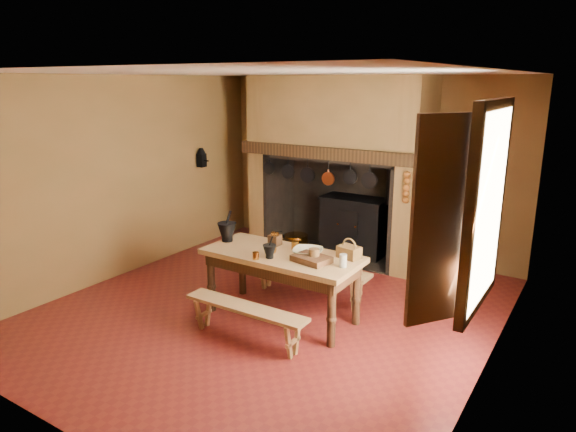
# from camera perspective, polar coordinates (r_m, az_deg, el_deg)

# --- Properties ---
(floor) EXTENTS (5.50, 5.50, 0.00)m
(floor) POSITION_cam_1_polar(r_m,az_deg,el_deg) (6.39, -1.96, -10.38)
(floor) COLOR maroon
(floor) RESTS_ON ground
(ceiling) EXTENTS (5.50, 5.50, 0.00)m
(ceiling) POSITION_cam_1_polar(r_m,az_deg,el_deg) (5.78, -2.21, 15.62)
(ceiling) COLOR silver
(ceiling) RESTS_ON back_wall
(back_wall) EXTENTS (5.00, 0.02, 2.80)m
(back_wall) POSITION_cam_1_polar(r_m,az_deg,el_deg) (8.30, 8.80, 5.50)
(back_wall) COLOR brown
(back_wall) RESTS_ON floor
(wall_left) EXTENTS (0.02, 5.50, 2.80)m
(wall_left) POSITION_cam_1_polar(r_m,az_deg,el_deg) (7.60, -17.83, 4.12)
(wall_left) COLOR brown
(wall_left) RESTS_ON floor
(wall_right) EXTENTS (0.02, 5.50, 2.80)m
(wall_right) POSITION_cam_1_polar(r_m,az_deg,el_deg) (5.00, 22.28, -1.61)
(wall_right) COLOR brown
(wall_right) RESTS_ON floor
(wall_front) EXTENTS (5.00, 0.02, 2.80)m
(wall_front) POSITION_cam_1_polar(r_m,az_deg,el_deg) (4.07, -24.71, -5.50)
(wall_front) COLOR brown
(wall_front) RESTS_ON floor
(chimney_breast) EXTENTS (2.95, 0.96, 2.80)m
(chimney_breast) POSITION_cam_1_polar(r_m,az_deg,el_deg) (7.97, 5.63, 8.22)
(chimney_breast) COLOR brown
(chimney_breast) RESTS_ON floor
(iron_range) EXTENTS (1.12, 0.55, 1.60)m
(iron_range) POSITION_cam_1_polar(r_m,az_deg,el_deg) (8.24, 7.43, -1.04)
(iron_range) COLOR black
(iron_range) RESTS_ON floor
(hearth_pans) EXTENTS (0.51, 0.62, 0.20)m
(hearth_pans) POSITION_cam_1_polar(r_m,az_deg,el_deg) (8.62, 0.62, -2.90)
(hearth_pans) COLOR #B37829
(hearth_pans) RESTS_ON floor
(hanging_pans) EXTENTS (1.92, 0.29, 0.27)m
(hanging_pans) POSITION_cam_1_polar(r_m,az_deg,el_deg) (7.62, 3.56, 4.53)
(hanging_pans) COLOR black
(hanging_pans) RESTS_ON chimney_breast
(onion_string) EXTENTS (0.12, 0.10, 0.46)m
(onion_string) POSITION_cam_1_polar(r_m,az_deg,el_deg) (7.07, 13.02, 3.11)
(onion_string) COLOR #984C1C
(onion_string) RESTS_ON chimney_breast
(herb_bunch) EXTENTS (0.20, 0.20, 0.35)m
(herb_bunch) POSITION_cam_1_polar(r_m,az_deg,el_deg) (7.00, 14.43, 3.34)
(herb_bunch) COLOR brown
(herb_bunch) RESTS_ON chimney_breast
(window) EXTENTS (0.39, 1.75, 1.76)m
(window) POSITION_cam_1_polar(r_m,az_deg,el_deg) (4.57, 19.85, 1.05)
(window) COLOR white
(window) RESTS_ON wall_right
(wall_coffee_mill) EXTENTS (0.23, 0.16, 0.31)m
(wall_coffee_mill) POSITION_cam_1_polar(r_m,az_deg,el_deg) (8.59, -9.59, 6.57)
(wall_coffee_mill) COLOR black
(wall_coffee_mill) RESTS_ON wall_left
(work_table) EXTENTS (1.84, 0.82, 0.80)m
(work_table) POSITION_cam_1_polar(r_m,az_deg,el_deg) (5.95, -0.69, -5.29)
(work_table) COLOR #A9884D
(work_table) RESTS_ON floor
(bench_front) EXTENTS (1.46, 0.26, 0.41)m
(bench_front) POSITION_cam_1_polar(r_m,az_deg,el_deg) (5.56, -4.74, -10.91)
(bench_front) COLOR #A9884D
(bench_front) RESTS_ON floor
(bench_back) EXTENTS (1.64, 0.29, 0.46)m
(bench_back) POSITION_cam_1_polar(r_m,az_deg,el_deg) (6.57, 2.36, -6.35)
(bench_back) COLOR #A9884D
(bench_back) RESTS_ON floor
(mortar_large) EXTENTS (0.23, 0.23, 0.39)m
(mortar_large) POSITION_cam_1_polar(r_m,az_deg,el_deg) (6.35, -6.79, -1.66)
(mortar_large) COLOR black
(mortar_large) RESTS_ON work_table
(mortar_small) EXTENTS (0.15, 0.15, 0.26)m
(mortar_small) POSITION_cam_1_polar(r_m,az_deg,el_deg) (5.73, -2.06, -3.87)
(mortar_small) COLOR black
(mortar_small) RESTS_ON work_table
(coffee_grinder) EXTENTS (0.17, 0.13, 0.20)m
(coffee_grinder) POSITION_cam_1_polar(r_m,az_deg,el_deg) (6.17, -1.45, -2.58)
(coffee_grinder) COLOR #371F11
(coffee_grinder) RESTS_ON work_table
(brass_mug_a) EXTENTS (0.10, 0.10, 0.08)m
(brass_mug_a) POSITION_cam_1_polar(r_m,az_deg,el_deg) (5.71, -3.60, -4.43)
(brass_mug_a) COLOR #B37829
(brass_mug_a) RESTS_ON work_table
(brass_mug_b) EXTENTS (0.12, 0.12, 0.10)m
(brass_mug_b) POSITION_cam_1_polar(r_m,az_deg,el_deg) (6.02, 0.80, -3.28)
(brass_mug_b) COLOR #B37829
(brass_mug_b) RESTS_ON work_table
(mixing_bowl) EXTENTS (0.42, 0.42, 0.08)m
(mixing_bowl) POSITION_cam_1_polar(r_m,az_deg,el_deg) (5.82, 2.20, -4.05)
(mixing_bowl) COLOR #B7B48C
(mixing_bowl) RESTS_ON work_table
(stoneware_crock) EXTENTS (0.14, 0.14, 0.15)m
(stoneware_crock) POSITION_cam_1_polar(r_m,az_deg,el_deg) (5.62, 2.90, -4.38)
(stoneware_crock) COLOR #54381F
(stoneware_crock) RESTS_ON work_table
(glass_jar) EXTENTS (0.10, 0.10, 0.14)m
(glass_jar) POSITION_cam_1_polar(r_m,az_deg,el_deg) (5.49, 6.14, -4.96)
(glass_jar) COLOR beige
(glass_jar) RESTS_ON work_table
(wicker_basket) EXTENTS (0.27, 0.22, 0.23)m
(wicker_basket) POSITION_cam_1_polar(r_m,az_deg,el_deg) (5.77, 6.81, -3.94)
(wicker_basket) COLOR #513518
(wicker_basket) RESTS_ON work_table
(wooden_tray) EXTENTS (0.44, 0.35, 0.07)m
(wooden_tray) POSITION_cam_1_polar(r_m,az_deg,el_deg) (5.63, 2.63, -4.79)
(wooden_tray) COLOR #371F11
(wooden_tray) RESTS_ON work_table
(brass_cup) EXTENTS (0.13, 0.13, 0.10)m
(brass_cup) POSITION_cam_1_polar(r_m,az_deg,el_deg) (5.87, -1.88, -3.79)
(brass_cup) COLOR #B37829
(brass_cup) RESTS_ON work_table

